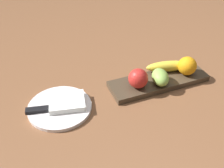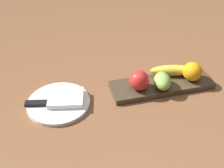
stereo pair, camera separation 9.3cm
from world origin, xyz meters
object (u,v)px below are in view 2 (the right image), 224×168
at_px(dinner_plate, 59,103).
at_px(grape_bunch, 162,81).
at_px(fruit_tray, 162,85).
at_px(apple, 139,80).
at_px(knife, 43,103).
at_px(folded_napkin, 66,98).
at_px(orange_near_apple, 192,72).
at_px(banana, 174,71).

bearing_deg(dinner_plate, grape_bunch, -3.55).
height_order(fruit_tray, apple, apple).
height_order(apple, knife, apple).
xyz_separation_m(fruit_tray, apple, (-0.09, -0.01, 0.05)).
height_order(fruit_tray, folded_napkin, folded_napkin).
distance_m(apple, folded_napkin, 0.26).
height_order(orange_near_apple, folded_napkin, orange_near_apple).
xyz_separation_m(banana, folded_napkin, (-0.41, -0.03, -0.02)).
xyz_separation_m(apple, dinner_plate, (-0.28, 0.01, -0.05)).
height_order(fruit_tray, banana, banana).
relative_size(apple, folded_napkin, 0.61).
distance_m(banana, folded_napkin, 0.41).
bearing_deg(banana, grape_bunch, 50.94).
bearing_deg(apple, dinner_plate, 177.80).
height_order(banana, orange_near_apple, orange_near_apple).
height_order(grape_bunch, dinner_plate, grape_bunch).
bearing_deg(dinner_plate, knife, -176.97).
bearing_deg(fruit_tray, grape_bunch, -115.56).
distance_m(orange_near_apple, dinner_plate, 0.49).
bearing_deg(folded_napkin, banana, 4.09).
bearing_deg(fruit_tray, folded_napkin, 180.00).
distance_m(banana, orange_near_apple, 0.07).
bearing_deg(folded_napkin, orange_near_apple, -0.98).
height_order(fruit_tray, grape_bunch, grape_bunch).
bearing_deg(apple, banana, 14.89).
relative_size(apple, knife, 0.39).
bearing_deg(grape_bunch, banana, 37.54).
height_order(orange_near_apple, grape_bunch, orange_near_apple).
height_order(dinner_plate, knife, knife).
distance_m(banana, knife, 0.49).
xyz_separation_m(folded_napkin, knife, (-0.08, -0.00, -0.00)).
xyz_separation_m(orange_near_apple, folded_napkin, (-0.46, 0.01, -0.03)).
relative_size(folded_napkin, knife, 0.65).
relative_size(apple, grape_bunch, 0.83).
height_order(orange_near_apple, dinner_plate, orange_near_apple).
xyz_separation_m(grape_bunch, folded_napkin, (-0.34, 0.02, -0.03)).
bearing_deg(orange_near_apple, knife, 179.44).
distance_m(orange_near_apple, knife, 0.54).
relative_size(grape_bunch, folded_napkin, 0.73).
bearing_deg(dinner_plate, folded_napkin, 0.00).
bearing_deg(folded_napkin, fruit_tray, -0.00).
bearing_deg(fruit_tray, orange_near_apple, -4.07).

